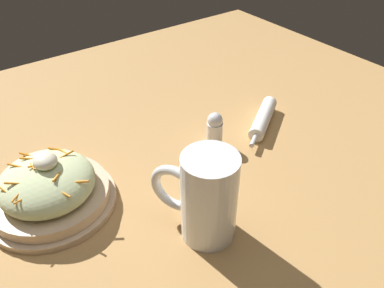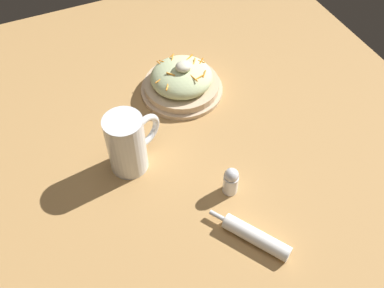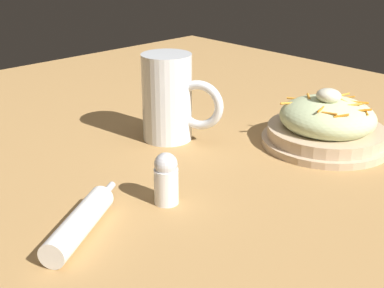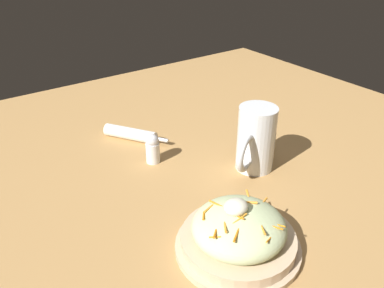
{
  "view_description": "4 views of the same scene",
  "coord_description": "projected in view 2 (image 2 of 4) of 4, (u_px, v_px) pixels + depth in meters",
  "views": [
    {
      "loc": [
        -0.38,
        0.31,
        0.48
      ],
      "look_at": [
        0.05,
        -0.01,
        0.08
      ],
      "focal_mm": 36.97,
      "sensor_mm": 36.0,
      "label": 1
    },
    {
      "loc": [
        -0.17,
        -0.56,
        0.79
      ],
      "look_at": [
        0.06,
        -0.03,
        0.09
      ],
      "focal_mm": 40.44,
      "sensor_mm": 36.0,
      "label": 2
    },
    {
      "loc": [
        0.6,
        -0.52,
        0.34
      ],
      "look_at": [
        0.09,
        -0.04,
        0.06
      ],
      "focal_mm": 49.93,
      "sensor_mm": 36.0,
      "label": 3
    },
    {
      "loc": [
        0.5,
        0.57,
        0.49
      ],
      "look_at": [
        0.06,
        -0.03,
        0.07
      ],
      "focal_mm": 36.48,
      "sensor_mm": 36.0,
      "label": 4
    }
  ],
  "objects": [
    {
      "name": "salt_shaker",
      "position": [
        231.0,
        181.0,
        0.91
      ],
      "size": [
        0.03,
        0.03,
        0.07
      ],
      "color": "white",
      "rests_on": "ground_plane"
    },
    {
      "name": "napkin_roll",
      "position": [
        256.0,
        237.0,
        0.85
      ],
      "size": [
        0.11,
        0.16,
        0.03
      ],
      "color": "white",
      "rests_on": "ground_plane"
    },
    {
      "name": "beer_mug",
      "position": [
        128.0,
        146.0,
        0.94
      ],
      "size": [
        0.14,
        0.09,
        0.15
      ],
      "color": "white",
      "rests_on": "ground_plane"
    },
    {
      "name": "ground_plane",
      "position": [
        161.0,
        169.0,
        0.98
      ],
      "size": [
        1.43,
        1.43,
        0.0
      ],
      "primitive_type": "plane",
      "color": "#B2844C"
    },
    {
      "name": "salad_plate",
      "position": [
        182.0,
        81.0,
        1.11
      ],
      "size": [
        0.21,
        0.21,
        0.1
      ],
      "color": "#D1B28E",
      "rests_on": "ground_plane"
    }
  ]
}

